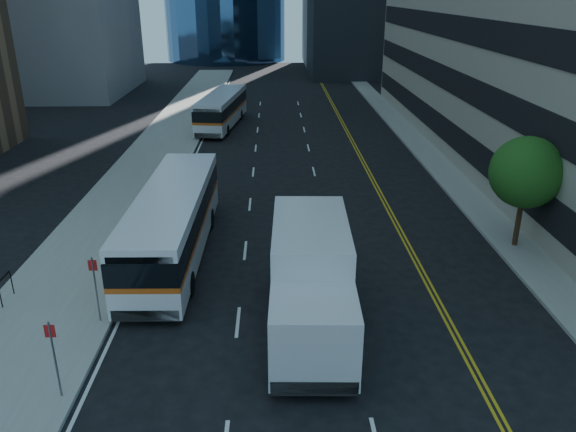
# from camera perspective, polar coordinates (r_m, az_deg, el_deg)

# --- Properties ---
(ground) EXTENTS (160.00, 160.00, 0.00)m
(ground) POSITION_cam_1_polar(r_m,az_deg,el_deg) (19.08, 5.39, -13.76)
(ground) COLOR black
(ground) RESTS_ON ground
(sidewalk_west) EXTENTS (5.00, 90.00, 0.15)m
(sidewalk_west) POSITION_cam_1_polar(r_m,az_deg,el_deg) (42.67, -12.84, 6.42)
(sidewalk_west) COLOR gray
(sidewalk_west) RESTS_ON ground
(sidewalk_east) EXTENTS (2.00, 90.00, 0.15)m
(sidewalk_east) POSITION_cam_1_polar(r_m,az_deg,el_deg) (43.31, 13.54, 6.59)
(sidewalk_east) COLOR gray
(sidewalk_east) RESTS_ON ground
(street_tree) EXTENTS (3.20, 3.20, 5.10)m
(street_tree) POSITION_cam_1_polar(r_m,az_deg,el_deg) (26.95, 23.05, 4.08)
(street_tree) COLOR #332114
(street_tree) RESTS_ON sidewalk_east
(bus_front) EXTENTS (2.79, 12.00, 3.08)m
(bus_front) POSITION_cam_1_polar(r_m,az_deg,el_deg) (25.19, -11.58, -0.49)
(bus_front) COLOR white
(bus_front) RESTS_ON ground
(bus_rear) EXTENTS (3.79, 11.16, 2.82)m
(bus_rear) POSITION_cam_1_polar(r_m,az_deg,el_deg) (49.87, -6.74, 10.75)
(bus_rear) COLOR silver
(bus_rear) RESTS_ON ground
(box_truck) EXTENTS (2.91, 7.73, 3.66)m
(box_truck) POSITION_cam_1_polar(r_m,az_deg,el_deg) (19.23, 2.35, -6.59)
(box_truck) COLOR silver
(box_truck) RESTS_ON ground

